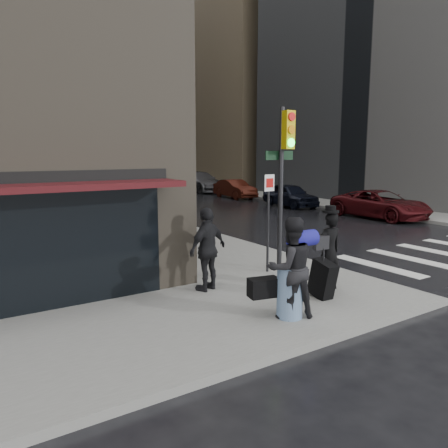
{
  "coord_description": "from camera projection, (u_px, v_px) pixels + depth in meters",
  "views": [
    {
      "loc": [
        -7.05,
        -6.93,
        3.28
      ],
      "look_at": [
        -0.45,
        3.18,
        1.3
      ],
      "focal_mm": 35.0,
      "sensor_mm": 36.0,
      "label": 1
    }
  ],
  "objects": [
    {
      "name": "bldg_right_mid",
      "position": [
        266.0,
        14.0,
        49.93
      ],
      "size": [
        22.0,
        22.0,
        38.0
      ],
      "primitive_type": "cube",
      "color": "#887454",
      "rests_on": "ground"
    },
    {
      "name": "parked_car_2",
      "position": [
        235.0,
        189.0,
        31.77
      ],
      "size": [
        1.6,
        4.13,
        1.34
      ],
      "primitive_type": "imported",
      "rotation": [
        0.0,
        0.0,
        -0.05
      ],
      "color": "#42150D",
      "rests_on": "ground"
    },
    {
      "name": "parked_car_1",
      "position": [
        290.0,
        195.0,
        26.69
      ],
      "size": [
        2.03,
        4.28,
        1.41
      ],
      "primitive_type": "imported",
      "rotation": [
        0.0,
        0.0,
        -0.09
      ],
      "color": "black",
      "rests_on": "ground"
    },
    {
      "name": "fire_hydrant",
      "position": [
        177.0,
        232.0,
        15.68
      ],
      "size": [
        0.39,
        0.31,
        0.7
      ],
      "rotation": [
        0.0,
        0.0,
        -0.06
      ],
      "color": "#B50B11",
      "rests_on": "ground"
    },
    {
      "name": "traffic_light",
      "position": [
        283.0,
        167.0,
        11.32
      ],
      "size": [
        1.07,
        0.5,
        4.29
      ],
      "rotation": [
        0.0,
        0.0,
        0.06
      ],
      "color": "black",
      "rests_on": "ground"
    },
    {
      "name": "sidewalk_left",
      "position": [
        54.0,
        196.0,
        32.36
      ],
      "size": [
        4.0,
        50.0,
        0.15
      ],
      "primitive_type": "cube",
      "color": "slate",
      "rests_on": "ground"
    },
    {
      "name": "parked_car_3",
      "position": [
        200.0,
        182.0,
        37.09
      ],
      "size": [
        2.51,
        5.84,
        1.68
      ],
      "primitive_type": "imported",
      "rotation": [
        0.0,
        0.0,
        0.03
      ],
      "color": "#4E4F54",
      "rests_on": "ground"
    },
    {
      "name": "parked_car_6",
      "position": [
        114.0,
        174.0,
        51.59
      ],
      "size": [
        2.59,
        5.34,
        1.46
      ],
      "primitive_type": "imported",
      "rotation": [
        0.0,
        0.0,
        -0.03
      ],
      "color": "#4B4B50",
      "rests_on": "ground"
    },
    {
      "name": "sidewalk_right",
      "position": [
        209.0,
        188.0,
        39.64
      ],
      "size": [
        3.0,
        50.0,
        0.15
      ],
      "primitive_type": "cube",
      "color": "slate",
      "rests_on": "ground"
    },
    {
      "name": "bldg_distant",
      "position": [
        18.0,
        78.0,
        75.17
      ],
      "size": [
        40.0,
        12.0,
        32.0
      ],
      "primitive_type": "cube",
      "color": "slate",
      "rests_on": "ground"
    },
    {
      "name": "ground",
      "position": [
        316.0,
        296.0,
        10.05
      ],
      "size": [
        140.0,
        140.0,
        0.0
      ],
      "primitive_type": "plane",
      "color": "black",
      "rests_on": "ground"
    },
    {
      "name": "parked_car_5",
      "position": [
        136.0,
        177.0,
        46.72
      ],
      "size": [
        1.81,
        4.51,
        1.46
      ],
      "primitive_type": "imported",
      "rotation": [
        0.0,
        0.0,
        -0.06
      ],
      "color": "#4C4D51",
      "rests_on": "ground"
    },
    {
      "name": "man_jeans",
      "position": [
        290.0,
        268.0,
        8.25
      ],
      "size": [
        1.37,
        0.97,
        1.95
      ],
      "rotation": [
        0.0,
        0.0,
        2.92
      ],
      "color": "black",
      "rests_on": "ground"
    },
    {
      "name": "parked_car_0",
      "position": [
        380.0,
        204.0,
        21.99
      ],
      "size": [
        2.37,
        5.08,
        1.41
      ],
      "primitive_type": "imported",
      "rotation": [
        0.0,
        0.0,
        0.01
      ],
      "color": "#430D11",
      "rests_on": "ground"
    },
    {
      "name": "parked_car_4",
      "position": [
        167.0,
        179.0,
        42.05
      ],
      "size": [
        1.73,
        4.28,
        1.46
      ],
      "primitive_type": "imported",
      "rotation": [
        0.0,
        0.0,
        0.0
      ],
      "color": "black",
      "rests_on": "ground"
    },
    {
      "name": "man_greycoat",
      "position": [
        208.0,
        249.0,
        9.92
      ],
      "size": [
        1.21,
        0.79,
        1.92
      ],
      "rotation": [
        0.0,
        0.0,
        3.45
      ],
      "color": "black",
      "rests_on": "ground"
    },
    {
      "name": "bldg_right_far",
      "position": [
        175.0,
        94.0,
        69.99
      ],
      "size": [
        22.0,
        20.0,
        25.0
      ],
      "primitive_type": "cube",
      "color": "slate",
      "rests_on": "ground"
    },
    {
      "name": "man_overcoat",
      "position": [
        328.0,
        255.0,
        9.87
      ],
      "size": [
        1.08,
        0.98,
        1.98
      ],
      "rotation": [
        0.0,
        0.0,
        3.08
      ],
      "color": "black",
      "rests_on": "ground"
    }
  ]
}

